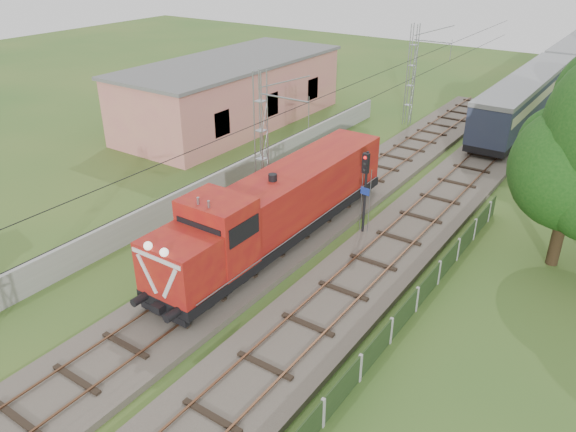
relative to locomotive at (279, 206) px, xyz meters
The scene contains 10 objects.
ground 9.60m from the locomotive, 90.00° to the right, with size 140.00×140.00×0.00m, color #305A21.
track_main 3.08m from the locomotive, 90.00° to the right, with size 4.20×70.00×0.45m.
track_side 11.93m from the locomotive, 64.84° to the left, with size 4.20×80.00×0.45m.
catenary 4.38m from the locomotive, 138.11° to the left, with size 3.31×70.00×8.00m.
boundary_wall 7.16m from the locomotive, 157.87° to the left, with size 0.25×40.00×1.50m, color #9E9E99.
station_building 20.96m from the locomotive, 135.68° to the left, with size 8.40×20.40×5.22m.
fence 10.34m from the locomotive, 38.47° to the right, with size 0.12×32.00×1.20m.
locomotive is the anchor object (origin of this frame).
signal_post 4.53m from the locomotive, 45.48° to the left, with size 0.52×0.40×4.70m.
tree_a 13.61m from the locomotive, 26.48° to the left, with size 5.94×5.66×7.70m.
Camera 1 is at (14.49, -10.91, 14.23)m, focal length 35.00 mm.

